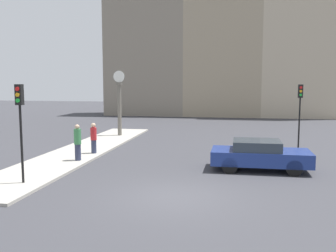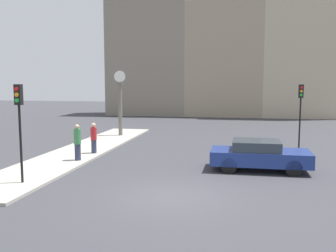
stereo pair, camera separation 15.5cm
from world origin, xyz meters
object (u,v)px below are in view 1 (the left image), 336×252
Objects in this scene: pedestrian_red_top at (94,138)px; traffic_light_near at (20,113)px; pedestrian_green_hoodie at (78,142)px; sedan_car at (260,155)px; traffic_light_far at (300,103)px; street_clock at (119,102)px.

traffic_light_near is at bearing -93.77° from pedestrian_red_top.
traffic_light_near reaches higher than pedestrian_green_hoodie.
sedan_car is 6.56m from traffic_light_far.
pedestrian_red_top is at bearing -160.97° from traffic_light_far.
traffic_light_near is 2.11× the size of pedestrian_green_hoodie.
traffic_light_near is 0.98× the size of traffic_light_far.
pedestrian_green_hoodie is (0.34, 4.20, -1.76)m from traffic_light_near.
traffic_light_near is at bearing -88.55° from street_clock.
street_clock reaches higher than pedestrian_red_top.
traffic_light_near is 12.87m from street_clock.
street_clock is at bearing 165.73° from traffic_light_far.
sedan_car is 2.64× the size of pedestrian_red_top.
pedestrian_green_hoodie reaches higher than pedestrian_red_top.
traffic_light_near is 2.28× the size of pedestrian_red_top.
traffic_light_far reaches higher than pedestrian_red_top.
pedestrian_red_top is (0.06, 1.89, -0.05)m from pedestrian_green_hoodie.
traffic_light_far is 11.77m from pedestrian_red_top.
sedan_car is 8.70m from pedestrian_red_top.
pedestrian_red_top is at bearing -83.88° from street_clock.
sedan_car is 1.16× the size of traffic_light_near.
traffic_light_far is at bearing -14.27° from street_clock.
sedan_car is 12.79m from street_clock.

